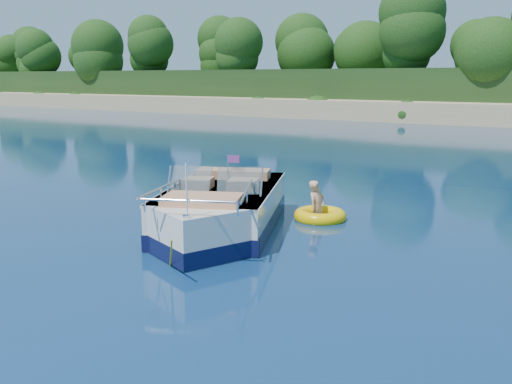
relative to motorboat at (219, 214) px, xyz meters
The scene contains 4 objects.
ground 2.76m from the motorboat, 83.29° to the right, with size 160.00×160.00×0.00m, color #09213F.
motorboat is the anchor object (origin of this frame).
tow_tube 2.59m from the motorboat, 58.91° to the left, with size 1.33×1.33×0.33m.
boy 2.62m from the motorboat, 62.00° to the left, with size 0.50×0.33×1.37m, color tan.
Camera 1 is at (6.79, -6.86, 3.28)m, focal length 40.00 mm.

